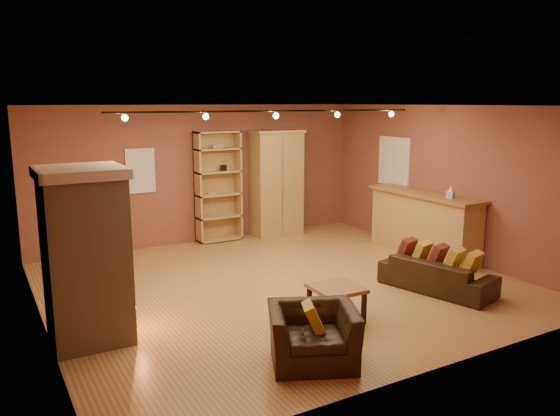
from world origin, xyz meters
TOP-DOWN VIEW (x-y plane):
  - floor at (0.00, 0.00)m, footprint 7.00×7.00m
  - ceiling at (0.00, 0.00)m, footprint 7.00×7.00m
  - back_wall at (0.00, 3.25)m, footprint 7.00×0.02m
  - left_wall at (-3.50, 0.00)m, footprint 0.02×6.50m
  - right_wall at (3.50, 0.00)m, footprint 0.02×6.50m
  - fireplace at (-3.04, -0.60)m, footprint 1.01×0.98m
  - back_window at (-1.30, 3.23)m, footprint 0.56×0.04m
  - bookcase at (0.25, 3.13)m, footprint 0.93×0.36m
  - armoire at (1.55, 2.96)m, footprint 1.12×0.64m
  - bar_counter at (3.20, 0.20)m, footprint 0.66×2.49m
  - tissue_box at (3.15, -0.46)m, footprint 0.14×0.14m
  - right_window at (3.47, 1.40)m, footprint 0.05×0.90m
  - loveseat at (1.92, -1.42)m, footprint 0.93×1.81m
  - armchair at (-1.01, -2.44)m, footprint 1.14×0.97m
  - coffee_table at (-0.10, -1.61)m, footprint 0.65×0.65m
  - track_rail at (0.00, 0.20)m, footprint 5.20×0.09m

SIDE VIEW (x-z plane):
  - floor at x=0.00m, z-range 0.00..0.00m
  - loveseat at x=1.92m, z-range -0.01..0.73m
  - coffee_table at x=-0.10m, z-range 0.17..0.64m
  - armchair at x=-1.01m, z-range 0.00..0.85m
  - bar_counter at x=3.20m, z-range 0.01..1.20m
  - fireplace at x=-3.04m, z-range 0.00..2.12m
  - armoire at x=1.55m, z-range 0.00..2.28m
  - bookcase at x=0.25m, z-range 0.02..2.30m
  - tissue_box at x=3.15m, z-range 1.18..1.38m
  - back_wall at x=0.00m, z-range 0.00..2.80m
  - left_wall at x=-3.50m, z-range 0.00..2.80m
  - right_wall at x=3.50m, z-range 0.00..2.80m
  - back_window at x=-1.30m, z-range 1.12..1.98m
  - right_window at x=3.47m, z-range 1.15..2.15m
  - track_rail at x=0.00m, z-range 2.62..2.75m
  - ceiling at x=0.00m, z-range 2.80..2.80m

